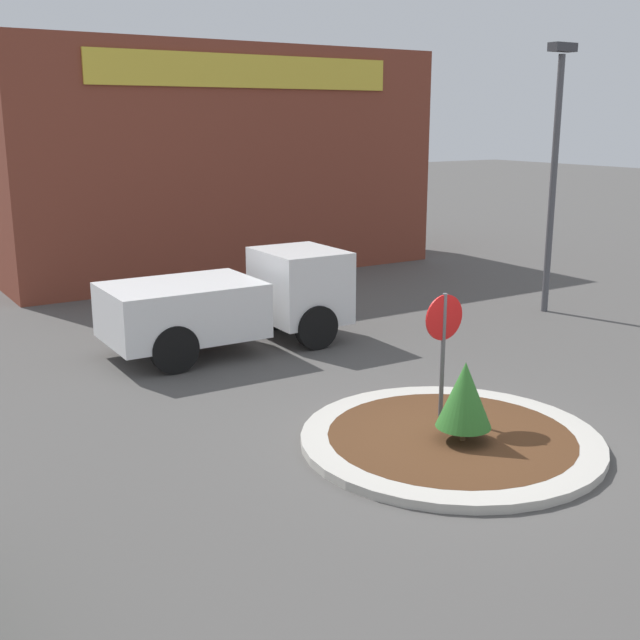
% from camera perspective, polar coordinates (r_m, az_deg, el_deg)
% --- Properties ---
extents(ground_plane, '(120.00, 120.00, 0.00)m').
position_cam_1_polar(ground_plane, '(12.20, 9.26, -8.65)').
color(ground_plane, '#514F4C').
extents(traffic_island, '(4.47, 4.47, 0.13)m').
position_cam_1_polar(traffic_island, '(12.18, 9.27, -8.37)').
color(traffic_island, '#BCB7AD').
rests_on(traffic_island, ground_plane).
extents(stop_sign, '(0.71, 0.07, 2.11)m').
position_cam_1_polar(stop_sign, '(12.46, 8.77, -1.04)').
color(stop_sign, '#4C4C51').
rests_on(stop_sign, ground_plane).
extents(island_shrub, '(0.81, 0.81, 1.19)m').
position_cam_1_polar(island_shrub, '(11.74, 10.24, -5.24)').
color(island_shrub, brown).
rests_on(island_shrub, traffic_island).
extents(utility_truck, '(5.09, 2.20, 1.95)m').
position_cam_1_polar(utility_truck, '(16.67, -6.19, 1.37)').
color(utility_truck, white).
rests_on(utility_truck, ground_plane).
extents(storefront_building, '(13.33, 6.07, 6.77)m').
position_cam_1_polar(storefront_building, '(26.26, -8.10, 11.20)').
color(storefront_building, brown).
rests_on(storefront_building, ground_plane).
extents(light_pole, '(0.70, 0.30, 6.38)m').
position_cam_1_polar(light_pole, '(20.31, 16.36, 10.94)').
color(light_pole, '#4C4C51').
rests_on(light_pole, ground_plane).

